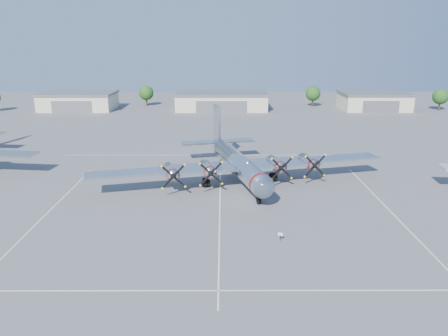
{
  "coord_description": "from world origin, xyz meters",
  "views": [
    {
      "loc": [
        0.4,
        -55.79,
        21.25
      ],
      "look_at": [
        0.57,
        5.39,
        3.2
      ],
      "focal_mm": 35.0,
      "sensor_mm": 36.0,
      "label": 1
    }
  ],
  "objects_px": {
    "hangar_west": "(79,101)",
    "tree_far_east": "(440,97)",
    "tree_east": "(313,94)",
    "hangar_east": "(374,101)",
    "info_placard": "(280,235)",
    "main_bomber_b29": "(237,180)",
    "hangar_center": "(221,101)",
    "tree_west": "(146,93)"
  },
  "relations": [
    {
      "from": "tree_east",
      "to": "hangar_east",
      "type": "bearing_deg",
      "value": -18.54
    },
    {
      "from": "hangar_center",
      "to": "hangar_east",
      "type": "height_order",
      "value": "same"
    },
    {
      "from": "main_bomber_b29",
      "to": "hangar_center",
      "type": "bearing_deg",
      "value": 77.89
    },
    {
      "from": "hangar_west",
      "to": "hangar_east",
      "type": "bearing_deg",
      "value": 0.0
    },
    {
      "from": "hangar_center",
      "to": "main_bomber_b29",
      "type": "height_order",
      "value": "hangar_center"
    },
    {
      "from": "tree_west",
      "to": "tree_far_east",
      "type": "relative_size",
      "value": 1.0
    },
    {
      "from": "hangar_west",
      "to": "tree_far_east",
      "type": "bearing_deg",
      "value": -1.0
    },
    {
      "from": "hangar_east",
      "to": "tree_west",
      "type": "bearing_deg",
      "value": 173.72
    },
    {
      "from": "tree_east",
      "to": "info_placard",
      "type": "relative_size",
      "value": 6.69
    },
    {
      "from": "hangar_west",
      "to": "hangar_center",
      "type": "xyz_separation_m",
      "value": [
        45.0,
        -0.0,
        -0.0
      ]
    },
    {
      "from": "hangar_west",
      "to": "tree_east",
      "type": "bearing_deg",
      "value": 4.6
    },
    {
      "from": "hangar_west",
      "to": "tree_west",
      "type": "height_order",
      "value": "tree_west"
    },
    {
      "from": "hangar_center",
      "to": "hangar_west",
      "type": "bearing_deg",
      "value": 180.0
    },
    {
      "from": "tree_west",
      "to": "hangar_west",
      "type": "bearing_deg",
      "value": -158.11
    },
    {
      "from": "tree_east",
      "to": "info_placard",
      "type": "xyz_separation_m",
      "value": [
        -23.31,
        -100.14,
        -3.52
      ]
    },
    {
      "from": "hangar_west",
      "to": "tree_far_east",
      "type": "xyz_separation_m",
      "value": [
        113.0,
        -1.96,
        1.51
      ]
    },
    {
      "from": "hangar_center",
      "to": "tree_far_east",
      "type": "xyz_separation_m",
      "value": [
        68.0,
        -1.96,
        1.51
      ]
    },
    {
      "from": "tree_far_east",
      "to": "main_bomber_b29",
      "type": "bearing_deg",
      "value": -132.8
    },
    {
      "from": "hangar_east",
      "to": "tree_west",
      "type": "relative_size",
      "value": 3.1
    },
    {
      "from": "main_bomber_b29",
      "to": "tree_far_east",
      "type": "bearing_deg",
      "value": 33.04
    },
    {
      "from": "hangar_east",
      "to": "tree_east",
      "type": "relative_size",
      "value": 3.1
    },
    {
      "from": "hangar_east",
      "to": "info_placard",
      "type": "height_order",
      "value": "hangar_east"
    },
    {
      "from": "tree_west",
      "to": "hangar_center",
      "type": "bearing_deg",
      "value": -17.82
    },
    {
      "from": "tree_far_east",
      "to": "info_placard",
      "type": "xyz_separation_m",
      "value": [
        -61.31,
        -92.14,
        -3.52
      ]
    },
    {
      "from": "hangar_west",
      "to": "info_placard",
      "type": "height_order",
      "value": "hangar_west"
    },
    {
      "from": "hangar_center",
      "to": "tree_far_east",
      "type": "height_order",
      "value": "tree_far_east"
    },
    {
      "from": "hangar_west",
      "to": "tree_east",
      "type": "xyz_separation_m",
      "value": [
        75.0,
        6.04,
        1.51
      ]
    },
    {
      "from": "hangar_west",
      "to": "hangar_center",
      "type": "distance_m",
      "value": 45.0
    },
    {
      "from": "tree_west",
      "to": "hangar_east",
      "type": "bearing_deg",
      "value": -6.28
    },
    {
      "from": "hangar_west",
      "to": "tree_west",
      "type": "distance_m",
      "value": 21.61
    },
    {
      "from": "info_placard",
      "to": "tree_west",
      "type": "bearing_deg",
      "value": 130.15
    },
    {
      "from": "tree_east",
      "to": "info_placard",
      "type": "bearing_deg",
      "value": -103.1
    },
    {
      "from": "tree_east",
      "to": "main_bomber_b29",
      "type": "relative_size",
      "value": 0.15
    },
    {
      "from": "tree_far_east",
      "to": "main_bomber_b29",
      "type": "height_order",
      "value": "tree_far_east"
    },
    {
      "from": "hangar_west",
      "to": "tree_far_east",
      "type": "height_order",
      "value": "tree_far_east"
    },
    {
      "from": "hangar_west",
      "to": "main_bomber_b29",
      "type": "bearing_deg",
      "value": -56.74
    },
    {
      "from": "hangar_west",
      "to": "main_bomber_b29",
      "type": "distance_m",
      "value": 86.85
    },
    {
      "from": "hangar_east",
      "to": "main_bomber_b29",
      "type": "height_order",
      "value": "hangar_east"
    },
    {
      "from": "hangar_east",
      "to": "info_placard",
      "type": "bearing_deg",
      "value": -113.7
    },
    {
      "from": "hangar_west",
      "to": "tree_east",
      "type": "relative_size",
      "value": 3.4
    },
    {
      "from": "hangar_east",
      "to": "tree_east",
      "type": "bearing_deg",
      "value": 161.46
    },
    {
      "from": "hangar_east",
      "to": "tree_east",
      "type": "xyz_separation_m",
      "value": [
        -18.0,
        6.04,
        1.51
      ]
    }
  ]
}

